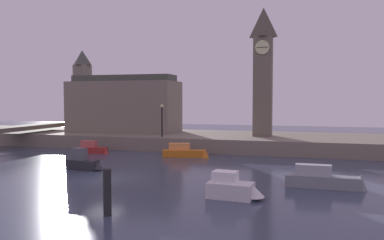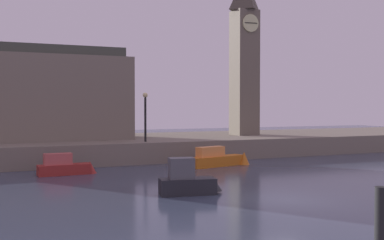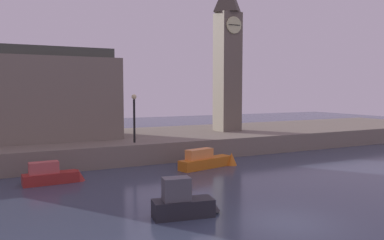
{
  "view_description": "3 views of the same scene",
  "coord_description": "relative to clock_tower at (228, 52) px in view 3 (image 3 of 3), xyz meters",
  "views": [
    {
      "loc": [
        13.45,
        -24.37,
        5.58
      ],
      "look_at": [
        1.95,
        15.89,
        3.36
      ],
      "focal_mm": 36.26,
      "sensor_mm": 36.0,
      "label": 1
    },
    {
      "loc": [
        -11.85,
        -17.34,
        4.11
      ],
      "look_at": [
        2.79,
        16.36,
        2.98
      ],
      "focal_mm": 44.41,
      "sensor_mm": 36.0,
      "label": 2
    },
    {
      "loc": [
        -10.24,
        -11.8,
        5.36
      ],
      "look_at": [
        2.85,
        14.24,
        3.09
      ],
      "focal_mm": 36.3,
      "sensor_mm": 36.0,
      "label": 3
    }
  ],
  "objects": [
    {
      "name": "boat_barge_dark",
      "position": [
        -12.4,
        -16.7,
        -8.29
      ],
      "size": [
        3.15,
        1.41,
        1.72
      ],
      "color": "#232328",
      "rests_on": "ground"
    },
    {
      "name": "boat_dinghy_red",
      "position": [
        -16.61,
        -7.98,
        -8.42
      ],
      "size": [
        3.51,
        1.1,
        1.32
      ],
      "color": "maroon",
      "rests_on": "ground"
    },
    {
      "name": "streetlamp",
      "position": [
        -10.48,
        -4.05,
        -5.15
      ],
      "size": [
        0.36,
        0.36,
        3.54
      ],
      "color": "black",
      "rests_on": "far_embankment"
    },
    {
      "name": "parliament_hall",
      "position": [
        -17.79,
        1.0,
        -3.87
      ],
      "size": [
        13.71,
        5.78,
        10.47
      ],
      "color": "slate",
      "rests_on": "far_embankment"
    },
    {
      "name": "far_embankment",
      "position": [
        -9.16,
        0.6,
        -8.13
      ],
      "size": [
        70.0,
        12.0,
        1.5
      ],
      "primitive_type": "cube",
      "color": "slate",
      "rests_on": "ground"
    },
    {
      "name": "boat_patrol_orange",
      "position": [
        -6.42,
        -8.04,
        -8.4
      ],
      "size": [
        4.78,
        1.95,
        1.49
      ],
      "color": "orange",
      "rests_on": "ground"
    },
    {
      "name": "clock_tower",
      "position": [
        0.0,
        0.0,
        0.0
      ],
      "size": [
        2.21,
        2.26,
        14.23
      ],
      "color": "#6B6051",
      "rests_on": "far_embankment"
    },
    {
      "name": "ground_plane",
      "position": [
        -9.16,
        -19.4,
        -8.88
      ],
      "size": [
        120.0,
        120.0,
        0.0
      ],
      "primitive_type": "plane",
      "color": "#384256"
    }
  ]
}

